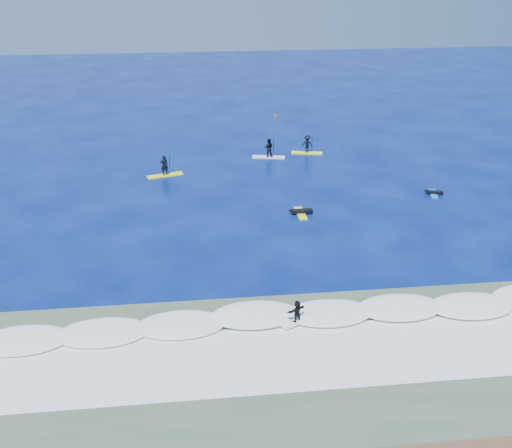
{
  "coord_description": "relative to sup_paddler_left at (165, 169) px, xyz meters",
  "views": [
    {
      "loc": [
        -5.77,
        -34.98,
        18.02
      ],
      "look_at": [
        -1.8,
        0.85,
        0.6
      ],
      "focal_mm": 40.0,
      "sensor_mm": 36.0,
      "label": 1
    }
  ],
  "objects": [
    {
      "name": "prone_paddler_near",
      "position": [
        10.45,
        -9.21,
        -0.52
      ],
      "size": [
        1.81,
        2.3,
        0.48
      ],
      "rotation": [
        0.0,
        0.0,
        1.59
      ],
      "color": "yellow",
      "rests_on": "ground"
    },
    {
      "name": "sup_paddler_center",
      "position": [
        9.71,
        3.84,
        0.13
      ],
      "size": [
        3.2,
        1.35,
        2.19
      ],
      "rotation": [
        0.0,
        0.0,
        -0.19
      ],
      "color": "silver",
      "rests_on": "ground"
    },
    {
      "name": "whitewater",
      "position": [
        8.56,
        -25.66,
        -0.69
      ],
      "size": [
        34.0,
        5.0,
        0.02
      ],
      "primitive_type": "cube",
      "color": "silver",
      "rests_on": "ground"
    },
    {
      "name": "ground",
      "position": [
        8.56,
        -12.66,
        -0.69
      ],
      "size": [
        160.0,
        160.0,
        0.0
      ],
      "primitive_type": "plane",
      "color": "#04104C",
      "rests_on": "ground"
    },
    {
      "name": "wave_surfer",
      "position": [
        7.69,
        -23.06,
        0.07
      ],
      "size": [
        1.83,
        1.3,
        1.32
      ],
      "rotation": [
        0.0,
        0.0,
        0.5
      ],
      "color": "white",
      "rests_on": "breaking_wave"
    },
    {
      "name": "shallow_water",
      "position": [
        8.56,
        -26.66,
        -0.68
      ],
      "size": [
        90.0,
        13.0,
        0.01
      ],
      "primitive_type": "cube",
      "color": "#3D5441",
      "rests_on": "ground"
    },
    {
      "name": "prone_paddler_far",
      "position": [
        21.9,
        -6.68,
        -0.55
      ],
      "size": [
        1.51,
        1.97,
        0.4
      ],
      "rotation": [
        0.0,
        0.0,
        1.3
      ],
      "color": "#1971BB",
      "rests_on": "ground"
    },
    {
      "name": "sup_paddler_right",
      "position": [
        13.59,
        4.67,
        0.13
      ],
      "size": [
        3.09,
        1.34,
        2.1
      ],
      "rotation": [
        0.0,
        0.0,
        -0.2
      ],
      "color": "#FFFB1B",
      "rests_on": "ground"
    },
    {
      "name": "sup_paddler_left",
      "position": [
        0.0,
        0.0,
        0.0
      ],
      "size": [
        3.23,
        1.6,
        2.2
      ],
      "rotation": [
        0.0,
        0.0,
        0.27
      ],
      "color": "yellow",
      "rests_on": "ground"
    },
    {
      "name": "breaking_wave",
      "position": [
        8.56,
        -22.66,
        -0.69
      ],
      "size": [
        40.0,
        6.0,
        0.3
      ],
      "primitive_type": "cube",
      "color": "white",
      "rests_on": "ground"
    },
    {
      "name": "marker_buoy",
      "position": [
        12.3,
        17.45,
        -0.39
      ],
      "size": [
        0.29,
        0.29,
        0.69
      ],
      "rotation": [
        0.0,
        0.0,
        0.22
      ],
      "color": "#D75113",
      "rests_on": "ground"
    }
  ]
}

